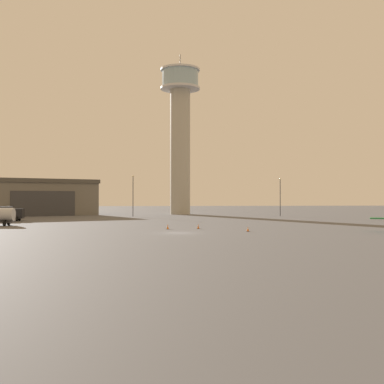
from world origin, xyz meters
name	(u,v)px	position (x,y,z in m)	size (l,w,h in m)	color
ground_plane	(178,233)	(0.00, 0.00, 0.00)	(400.00, 400.00, 0.00)	#545456
control_tower	(180,126)	(5.77, 68.48, 24.23)	(10.75, 10.75, 43.76)	#B2AD9E
hangar	(32,197)	(-33.72, 69.37, 4.63)	(36.70, 34.60, 9.23)	#6B665B
truck_box_black	(5,213)	(-30.74, 34.11, 1.58)	(6.53, 3.17, 2.82)	#38383D
light_post_west	(133,192)	(-6.73, 54.14, 5.79)	(0.44, 0.44, 9.87)	#38383D
light_post_east	(280,194)	(29.21, 53.19, 5.50)	(0.44, 0.44, 9.32)	#38383D
traffic_cone_near_left	(248,229)	(9.41, 1.58, 0.33)	(0.36, 0.36, 0.67)	black
traffic_cone_near_right	(198,226)	(3.52, 7.80, 0.34)	(0.36, 0.36, 0.69)	black
traffic_cone_mid_apron	(168,227)	(-0.92, 7.31, 0.35)	(0.36, 0.36, 0.71)	black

